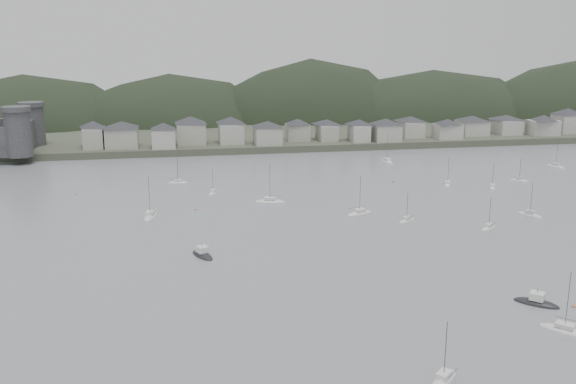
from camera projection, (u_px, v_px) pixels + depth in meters
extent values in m
plane|color=slate|center=(366.00, 325.00, 110.21)|extent=(900.00, 900.00, 0.00)
cube|color=#383D2D|center=(223.00, 117.00, 391.62)|extent=(900.00, 250.00, 3.00)
ellipsoid|color=black|center=(29.00, 147.00, 352.59)|extent=(138.98, 92.48, 81.13)
ellipsoid|color=black|center=(172.00, 142.00, 367.43)|extent=(132.08, 90.41, 79.74)
ellipsoid|color=black|center=(310.00, 143.00, 382.92)|extent=(133.88, 88.37, 101.41)
ellipsoid|color=black|center=(430.00, 137.00, 390.99)|extent=(165.81, 81.78, 82.55)
cylinder|color=#2F2F31|center=(18.00, 134.00, 249.52)|extent=(10.00, 10.00, 18.00)
cylinder|color=#2F2F31|center=(33.00, 126.00, 276.39)|extent=(10.00, 10.00, 17.00)
cube|color=#2F2F31|center=(27.00, 136.00, 263.61)|extent=(3.50, 30.00, 12.00)
cube|color=#99978B|center=(94.00, 138.00, 270.70)|extent=(8.34, 12.91, 8.59)
pyramid|color=#26262B|center=(93.00, 125.00, 269.32)|extent=(15.78, 15.78, 3.01)
cube|color=#99978B|center=(122.00, 138.00, 272.19)|extent=(13.68, 13.35, 8.36)
pyramid|color=#26262B|center=(121.00, 125.00, 270.86)|extent=(20.07, 20.07, 2.93)
cube|color=gray|center=(164.00, 139.00, 270.32)|extent=(9.78, 10.20, 8.08)
pyramid|color=#26262B|center=(163.00, 126.00, 269.03)|extent=(14.83, 14.83, 2.83)
cube|color=#99978B|center=(191.00, 134.00, 281.55)|extent=(12.59, 13.33, 9.09)
pyramid|color=#26262B|center=(191.00, 120.00, 280.10)|extent=(19.24, 19.24, 3.18)
cube|color=gray|center=(231.00, 133.00, 283.27)|extent=(10.74, 12.17, 8.87)
pyramid|color=#26262B|center=(231.00, 120.00, 281.85)|extent=(17.01, 17.01, 3.10)
cube|color=#99978B|center=(268.00, 136.00, 279.92)|extent=(11.63, 12.09, 7.69)
pyramid|color=#26262B|center=(268.00, 124.00, 278.70)|extent=(17.61, 17.61, 2.69)
cube|color=#99978B|center=(298.00, 132.00, 290.96)|extent=(10.37, 9.35, 7.44)
pyramid|color=#26262B|center=(298.00, 121.00, 289.77)|extent=(14.65, 14.65, 2.60)
cube|color=#99978B|center=(327.00, 133.00, 291.08)|extent=(8.24, 12.20, 7.22)
pyramid|color=#26262B|center=(327.00, 122.00, 289.92)|extent=(15.17, 15.17, 2.53)
cube|color=gray|center=(359.00, 133.00, 288.51)|extent=(8.06, 10.91, 7.46)
pyramid|color=#26262B|center=(359.00, 122.00, 287.32)|extent=(14.08, 14.08, 2.61)
cube|color=#99978B|center=(386.00, 133.00, 289.26)|extent=(11.73, 11.78, 7.66)
pyramid|color=#26262B|center=(386.00, 121.00, 288.04)|extent=(17.46, 17.46, 2.68)
cube|color=gray|center=(410.00, 129.00, 301.53)|extent=(10.19, 13.02, 7.33)
pyramid|color=#26262B|center=(411.00, 119.00, 300.36)|extent=(17.23, 17.23, 2.57)
cube|color=gray|center=(447.00, 131.00, 295.79)|extent=(11.70, 9.81, 6.88)
pyramid|color=#26262B|center=(448.00, 122.00, 294.69)|extent=(15.97, 15.97, 2.41)
cube|color=gray|center=(472.00, 128.00, 307.23)|extent=(12.83, 12.48, 7.00)
pyramid|color=#26262B|center=(473.00, 118.00, 306.11)|extent=(18.79, 18.79, 2.45)
cube|color=gray|center=(506.00, 127.00, 310.99)|extent=(11.07, 13.50, 6.97)
pyramid|color=#26262B|center=(507.00, 117.00, 309.88)|extent=(18.25, 18.25, 2.44)
cube|color=gray|center=(543.00, 128.00, 306.31)|extent=(13.75, 9.12, 7.34)
pyramid|color=#26262B|center=(544.00, 118.00, 305.14)|extent=(16.97, 16.97, 2.57)
cube|color=gray|center=(567.00, 124.00, 315.07)|extent=(11.37, 11.57, 9.05)
pyramid|color=#26262B|center=(568.00, 111.00, 313.63)|extent=(17.03, 17.03, 3.17)
ellipsoid|color=silver|center=(530.00, 215.00, 178.33)|extent=(5.63, 7.81, 1.51)
cube|color=silver|center=(530.00, 212.00, 178.08)|extent=(2.69, 3.11, 0.70)
cylinder|color=#3F3F42|center=(531.00, 199.00, 177.18)|extent=(0.12, 0.12, 9.44)
cylinder|color=#3F3F42|center=(531.00, 211.00, 176.68)|extent=(1.66, 3.06, 0.10)
ellipsoid|color=silver|center=(564.00, 331.00, 107.52)|extent=(7.71, 8.24, 1.71)
cube|color=silver|center=(565.00, 325.00, 107.25)|extent=(3.39, 3.49, 0.70)
cylinder|color=#3F3F42|center=(568.00, 302.00, 106.22)|extent=(0.12, 0.12, 10.70)
cylinder|color=#3F3F42|center=(567.00, 319.00, 108.41)|extent=(2.62, 2.96, 0.10)
ellipsoid|color=silver|center=(213.00, 193.00, 204.08)|extent=(4.23, 6.72, 1.28)
cube|color=silver|center=(213.00, 190.00, 203.86)|extent=(2.12, 2.60, 0.70)
cylinder|color=#3F3F42|center=(213.00, 181.00, 203.10)|extent=(0.12, 0.12, 8.01)
cylinder|color=#3F3F42|center=(212.00, 188.00, 204.68)|extent=(1.13, 2.73, 0.10)
ellipsoid|color=silver|center=(489.00, 228.00, 166.12)|extent=(6.62, 5.38, 1.31)
cube|color=silver|center=(489.00, 225.00, 165.90)|extent=(2.71, 2.47, 0.70)
cylinder|color=#3F3F42|center=(490.00, 213.00, 165.12)|extent=(0.12, 0.12, 8.20)
cylinder|color=#3F3F42|center=(494.00, 223.00, 165.32)|extent=(2.51, 1.72, 0.10)
ellipsoid|color=silver|center=(519.00, 181.00, 221.96)|extent=(6.30, 5.61, 1.28)
cube|color=silver|center=(519.00, 178.00, 221.73)|extent=(2.64, 2.51, 0.70)
cylinder|color=#3F3F42|center=(520.00, 169.00, 220.97)|extent=(0.12, 0.12, 8.03)
cylinder|color=#3F3F42|center=(518.00, 177.00, 220.75)|extent=(2.32, 1.88, 0.10)
ellipsoid|color=silver|center=(270.00, 202.00, 192.70)|extent=(10.02, 5.25, 1.91)
cube|color=silver|center=(270.00, 198.00, 192.40)|extent=(3.75, 2.84, 0.70)
cylinder|color=#3F3F42|center=(270.00, 183.00, 191.25)|extent=(0.12, 0.12, 11.95)
cylinder|color=#3F3F42|center=(275.00, 196.00, 192.96)|extent=(4.20, 1.12, 0.10)
ellipsoid|color=silver|center=(447.00, 185.00, 215.63)|extent=(5.53, 7.70, 1.49)
cube|color=silver|center=(448.00, 182.00, 215.38)|extent=(2.65, 3.07, 0.70)
cylinder|color=#3F3F42|center=(448.00, 171.00, 214.49)|extent=(0.12, 0.12, 9.30)
cylinder|color=#3F3F42|center=(445.00, 180.00, 216.28)|extent=(1.63, 3.02, 0.10)
ellipsoid|color=silver|center=(492.00, 188.00, 211.44)|extent=(4.75, 6.78, 1.31)
cube|color=silver|center=(492.00, 185.00, 211.22)|extent=(2.30, 2.68, 0.70)
cylinder|color=#3F3F42|center=(493.00, 175.00, 210.44)|extent=(0.12, 0.12, 8.16)
cylinder|color=#3F3F42|center=(489.00, 183.00, 212.00)|extent=(1.38, 2.68, 0.10)
ellipsoid|color=silver|center=(407.00, 221.00, 172.78)|extent=(6.42, 5.04, 1.26)
cube|color=silver|center=(407.00, 218.00, 172.56)|extent=(2.61, 2.34, 0.70)
cylinder|color=#3F3F42|center=(407.00, 207.00, 171.81)|extent=(0.12, 0.12, 7.88)
cylinder|color=#3F3F42|center=(411.00, 216.00, 172.03)|extent=(2.47, 1.58, 0.10)
ellipsoid|color=silver|center=(360.00, 214.00, 179.86)|extent=(9.13, 6.02, 1.75)
cube|color=silver|center=(360.00, 210.00, 179.58)|extent=(3.57, 2.97, 0.70)
cylinder|color=#3F3F42|center=(360.00, 195.00, 178.53)|extent=(0.12, 0.12, 10.92)
cylinder|color=#3F3F42|center=(354.00, 208.00, 179.79)|extent=(3.65, 1.64, 0.10)
ellipsoid|color=silver|center=(150.00, 217.00, 176.83)|extent=(4.90, 9.91, 1.90)
cube|color=silver|center=(150.00, 213.00, 176.54)|extent=(2.72, 3.67, 0.70)
cylinder|color=#3F3F42|center=(149.00, 196.00, 175.39)|extent=(0.12, 0.12, 11.86)
cylinder|color=#3F3F42|center=(151.00, 212.00, 174.87)|extent=(0.96, 4.20, 0.10)
ellipsoid|color=silver|center=(387.00, 162.00, 256.25)|extent=(3.97, 9.60, 1.87)
cube|color=silver|center=(387.00, 159.00, 255.95)|extent=(2.39, 3.47, 0.70)
cylinder|color=#3F3F42|center=(387.00, 147.00, 254.83)|extent=(0.12, 0.12, 11.66)
cylinder|color=#3F3F42|center=(386.00, 157.00, 257.45)|extent=(0.55, 4.19, 0.10)
ellipsoid|color=silver|center=(556.00, 167.00, 246.22)|extent=(5.02, 8.98, 1.71)
cube|color=silver|center=(556.00, 164.00, 245.95)|extent=(2.64, 3.40, 0.70)
cylinder|color=#3F3F42|center=(557.00, 153.00, 244.92)|extent=(0.12, 0.12, 10.70)
cylinder|color=#3F3F42|center=(557.00, 163.00, 244.33)|extent=(1.17, 3.73, 0.10)
ellipsoid|color=silver|center=(444.00, 381.00, 92.07)|extent=(6.97, 6.69, 1.46)
cube|color=silver|center=(444.00, 374.00, 91.82)|extent=(2.97, 2.92, 0.70)
cylinder|color=#3F3F42|center=(445.00, 351.00, 90.95)|extent=(0.12, 0.12, 9.15)
cylinder|color=#3F3F42|center=(453.00, 373.00, 91.01)|extent=(2.49, 2.31, 0.10)
ellipsoid|color=silver|center=(178.00, 183.00, 218.55)|extent=(7.21, 3.16, 1.40)
cube|color=silver|center=(178.00, 180.00, 218.31)|extent=(2.63, 1.85, 0.70)
cylinder|color=#3F3F42|center=(178.00, 170.00, 217.48)|extent=(0.12, 0.12, 8.72)
cylinder|color=#3F3F42|center=(174.00, 179.00, 217.80)|extent=(3.12, 0.52, 0.10)
ellipsoid|color=black|center=(536.00, 304.00, 118.73)|extent=(8.23, 7.90, 1.85)
cube|color=silver|center=(537.00, 296.00, 118.36)|extent=(3.44, 3.43, 1.40)
cylinder|color=#3F3F42|center=(538.00, 292.00, 118.14)|extent=(0.10, 0.10, 1.20)
ellipsoid|color=black|center=(203.00, 256.00, 145.14)|extent=(6.12, 8.82, 1.83)
cube|color=silver|center=(202.00, 249.00, 144.77)|extent=(3.14, 3.23, 1.40)
cylinder|color=#3F3F42|center=(202.00, 246.00, 144.55)|extent=(0.10, 0.10, 1.20)
sphere|color=#D07145|center=(393.00, 182.00, 220.10)|extent=(0.70, 0.70, 0.70)
sphere|color=#D07145|center=(574.00, 306.00, 117.41)|extent=(0.70, 0.70, 0.70)
sphere|color=#D07145|center=(195.00, 209.00, 184.32)|extent=(0.70, 0.70, 0.70)
sphere|color=#D07145|center=(76.00, 194.00, 202.38)|extent=(0.70, 0.70, 0.70)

